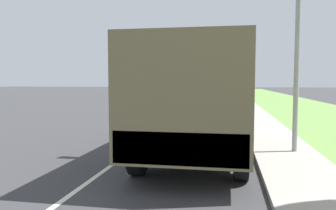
% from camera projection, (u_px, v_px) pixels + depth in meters
% --- Properties ---
extents(ground_plane, '(180.00, 180.00, 0.00)m').
position_uv_depth(ground_plane, '(203.00, 100.00, 38.41)').
color(ground_plane, '#38383A').
extents(lane_centre_stripe, '(0.12, 120.00, 0.00)m').
position_uv_depth(lane_centre_stripe, '(203.00, 100.00, 38.41)').
color(lane_centre_stripe, silver).
rests_on(lane_centre_stripe, ground).
extents(sidewalk_right, '(1.80, 120.00, 0.12)m').
position_uv_depth(sidewalk_right, '(242.00, 100.00, 37.60)').
color(sidewalk_right, '#9E9B93').
rests_on(sidewalk_right, ground).
extents(grass_strip_right, '(7.00, 120.00, 0.02)m').
position_uv_depth(grass_strip_right, '(282.00, 100.00, 36.81)').
color(grass_strip_right, '#6B9347').
rests_on(grass_strip_right, ground).
extents(military_truck, '(2.57, 7.98, 3.03)m').
position_uv_depth(military_truck, '(198.00, 96.00, 9.43)').
color(military_truck, '#606647').
rests_on(military_truck, ground).
extents(car_nearest_ahead, '(1.74, 4.52, 1.36)m').
position_uv_depth(car_nearest_ahead, '(150.00, 105.00, 20.88)').
color(car_nearest_ahead, '#B7BABF').
rests_on(car_nearest_ahead, ground).
extents(car_second_ahead, '(1.74, 4.06, 1.67)m').
position_uv_depth(car_second_ahead, '(177.00, 95.00, 33.06)').
color(car_second_ahead, maroon).
rests_on(car_second_ahead, ground).
extents(car_third_ahead, '(1.91, 4.25, 1.39)m').
position_uv_depth(car_third_ahead, '(220.00, 94.00, 40.70)').
color(car_third_ahead, '#B7BABF').
rests_on(car_third_ahead, ground).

